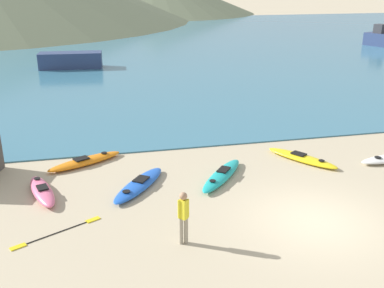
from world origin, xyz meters
name	(u,v)px	position (x,y,z in m)	size (l,w,h in m)	color
ground_plane	(316,221)	(0.00, 0.00, 0.00)	(400.00, 400.00, 0.00)	tan
bay_water	(145,42)	(0.00, 42.04, 0.03)	(160.00, 70.00, 0.06)	teal
kayak_on_sand_0	(42,191)	(-8.42, 3.71, 0.18)	(1.35, 2.72, 0.40)	#E5668C
kayak_on_sand_2	(222,175)	(-1.95, 3.68, 0.14)	(2.55, 3.01, 0.33)	teal
kayak_on_sand_3	(85,161)	(-6.96, 6.23, 0.14)	(3.15, 2.09, 0.32)	orange
kayak_on_sand_4	(302,158)	(1.76, 4.64, 0.13)	(2.34, 3.03, 0.30)	yellow
kayak_on_sand_5	(139,185)	(-5.08, 3.57, 0.13)	(2.49, 3.07, 0.31)	blue
person_near_foreground	(183,215)	(-4.25, -0.29, 0.92)	(0.32, 0.29, 1.60)	gray
moored_boat_1	(381,38)	(24.83, 33.17, 0.86)	(2.97, 3.84, 2.30)	navy
moored_boat_3	(71,60)	(-8.02, 27.37, 0.70)	(5.14, 2.06, 1.29)	navy
loose_paddle	(58,232)	(-7.78, 1.07, 0.01)	(2.55, 1.43, 0.03)	black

